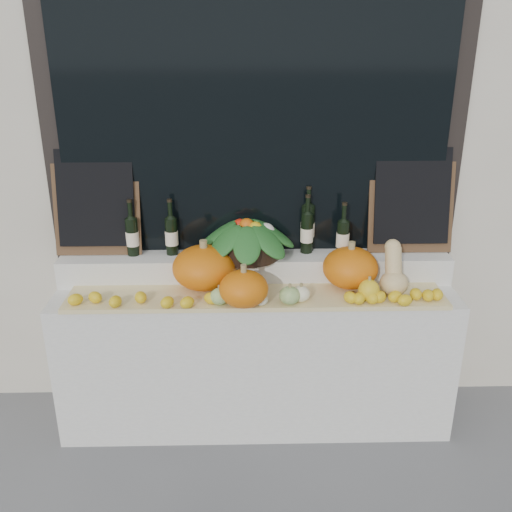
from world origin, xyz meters
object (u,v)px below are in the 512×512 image
(butternut_squash, at_px, (394,273))
(pumpkin_left, at_px, (204,268))
(produce_bowl, at_px, (247,237))
(wine_bottle_tall, at_px, (308,227))
(pumpkin_right, at_px, (350,268))

(butternut_squash, bearing_deg, pumpkin_left, 174.91)
(butternut_squash, bearing_deg, produce_bowl, 163.18)
(butternut_squash, relative_size, wine_bottle_tall, 0.75)
(pumpkin_right, bearing_deg, pumpkin_left, 179.69)
(produce_bowl, bearing_deg, wine_bottle_tall, 13.75)
(butternut_squash, height_order, wine_bottle_tall, wine_bottle_tall)
(pumpkin_left, xyz_separation_m, butternut_squash, (1.05, -0.09, -0.00))
(pumpkin_right, relative_size, wine_bottle_tall, 0.80)
(butternut_squash, xyz_separation_m, wine_bottle_tall, (-0.45, 0.33, 0.16))
(produce_bowl, bearing_deg, pumpkin_right, -14.88)
(pumpkin_right, distance_m, produce_bowl, 0.62)
(pumpkin_left, relative_size, wine_bottle_tall, 0.92)
(butternut_squash, relative_size, produce_bowl, 0.49)
(produce_bowl, distance_m, wine_bottle_tall, 0.38)
(pumpkin_right, bearing_deg, produce_bowl, 165.12)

